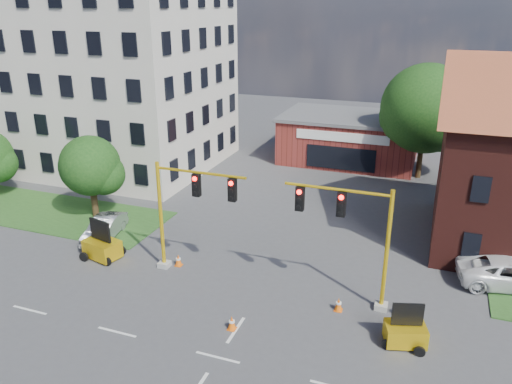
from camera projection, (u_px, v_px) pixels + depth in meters
ground at (218, 357)px, 20.98m from camera, size 120.00×120.00×0.00m
grass_verge_nw at (23, 208)px, 36.18m from camera, size 22.00×6.00×0.08m
office_block at (107, 48)px, 42.96m from camera, size 18.40×15.40×20.60m
brick_shop at (350, 138)px, 46.50m from camera, size 12.40×8.40×4.30m
tree_large at (430, 112)px, 40.49m from camera, size 7.67×7.30×9.55m
tree_nw_front at (94, 168)px, 33.43m from camera, size 4.26×4.06×5.78m
signal_mast_west at (187, 207)px, 26.25m from camera, size 5.30×0.60×6.20m
signal_mast_east at (353, 231)px, 23.44m from camera, size 5.30×0.60×6.20m
trailer_west at (102, 247)px, 28.90m from camera, size 2.27×1.77×2.29m
trailer_east at (405, 332)px, 21.58m from camera, size 1.98×1.59×1.96m
cone_a at (232, 323)px, 22.67m from camera, size 0.40×0.40×0.70m
cone_b at (178, 260)px, 28.18m from camera, size 0.40×0.40×0.70m
cone_c at (339, 304)px, 24.06m from camera, size 0.40×0.40×0.70m
cone_d at (398, 309)px, 23.70m from camera, size 0.40×0.40×0.70m
pickup_white at (512, 274)px, 25.97m from camera, size 5.80×3.41×1.52m
sedan_silver_front at (105, 228)px, 31.36m from camera, size 2.19×4.34×1.36m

